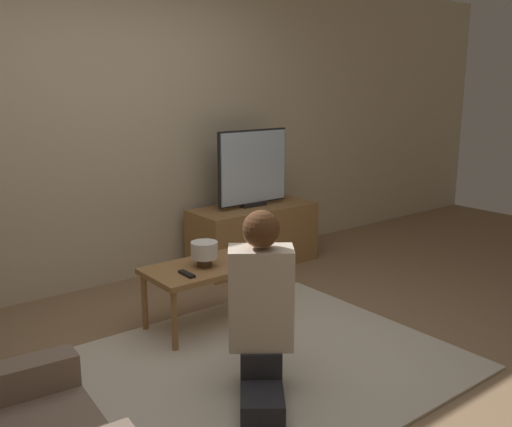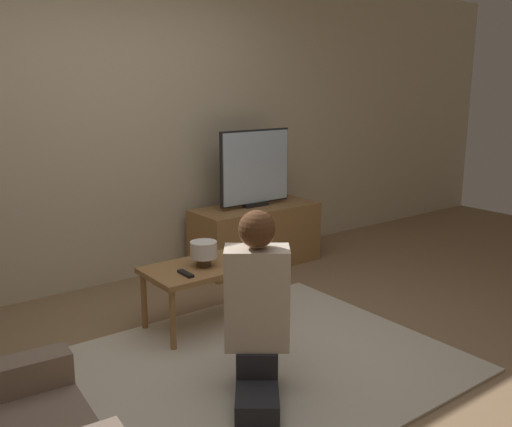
# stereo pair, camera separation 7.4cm
# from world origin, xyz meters

# --- Properties ---
(ground_plane) EXTENTS (10.00, 10.00, 0.00)m
(ground_plane) POSITION_xyz_m (0.00, 0.00, 0.00)
(ground_plane) COLOR #896B4C
(wall_back) EXTENTS (10.00, 0.06, 2.60)m
(wall_back) POSITION_xyz_m (0.00, 1.93, 1.30)
(wall_back) COLOR beige
(wall_back) RESTS_ON ground_plane
(rug) EXTENTS (2.40, 1.82, 0.02)m
(rug) POSITION_xyz_m (0.00, 0.00, 0.01)
(rug) COLOR beige
(rug) RESTS_ON ground_plane
(tv_stand) EXTENTS (1.16, 0.50, 0.55)m
(tv_stand) POSITION_xyz_m (1.24, 1.56, 0.27)
(tv_stand) COLOR olive
(tv_stand) RESTS_ON ground_plane
(tv) EXTENTS (0.74, 0.08, 0.69)m
(tv) POSITION_xyz_m (1.24, 1.56, 0.90)
(tv) COLOR black
(tv) RESTS_ON tv_stand
(coffee_table) EXTENTS (0.80, 0.48, 0.44)m
(coffee_table) POSITION_xyz_m (0.14, 0.68, 0.39)
(coffee_table) COLOR olive
(coffee_table) RESTS_ON ground_plane
(person_kneeling) EXTENTS (0.67, 0.78, 1.00)m
(person_kneeling) POSITION_xyz_m (-0.09, -0.21, 0.51)
(person_kneeling) COLOR #232328
(person_kneeling) RESTS_ON rug
(table_lamp) EXTENTS (0.18, 0.18, 0.17)m
(table_lamp) POSITION_xyz_m (0.13, 0.66, 0.55)
(table_lamp) COLOR #4C3823
(table_lamp) RESTS_ON coffee_table
(remote) EXTENTS (0.04, 0.15, 0.02)m
(remote) POSITION_xyz_m (-0.06, 0.58, 0.45)
(remote) COLOR black
(remote) RESTS_ON coffee_table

